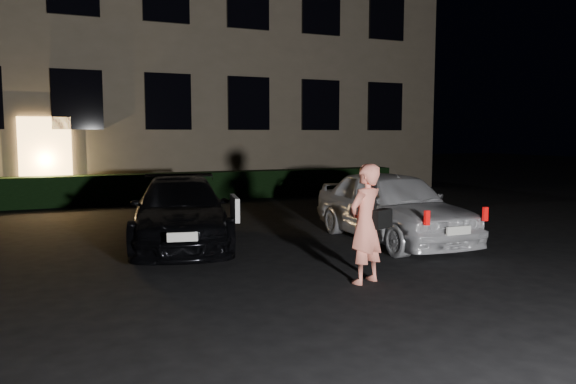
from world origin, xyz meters
name	(u,v)px	position (x,y,z in m)	size (l,w,h in m)	color
ground	(344,288)	(0.00, 0.00, 0.00)	(80.00, 80.00, 0.00)	black
building	(144,24)	(0.00, 14.99, 6.00)	(20.00, 8.11, 12.00)	#726551
hedge	(173,187)	(0.00, 10.50, 0.42)	(15.00, 0.70, 0.85)	black
sedan	(181,212)	(-1.30, 3.76, 0.61)	(2.54, 4.44, 1.21)	black
hatch	(392,206)	(2.43, 2.50, 0.67)	(1.73, 4.01, 1.35)	silver
man	(366,224)	(0.39, 0.11, 0.82)	(0.76, 0.58, 1.63)	#FF866E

